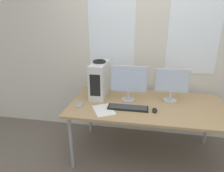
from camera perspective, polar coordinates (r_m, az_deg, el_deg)
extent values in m
cube|color=beige|center=(2.75, 11.58, 11.63)|extent=(8.00, 0.06, 2.70)
cube|color=white|center=(2.74, -0.16, 16.38)|extent=(0.66, 0.01, 1.12)
cube|color=white|center=(2.77, 23.74, 14.82)|extent=(0.66, 0.01, 1.12)
cube|color=tan|center=(2.34, 10.79, -5.76)|extent=(1.88, 0.95, 0.03)
cylinder|color=#99999E|center=(2.34, -12.35, -16.49)|extent=(0.04, 0.04, 0.71)
cylinder|color=#99999E|center=(2.97, -6.72, -7.77)|extent=(0.04, 0.04, 0.71)
cylinder|color=#99999E|center=(3.01, 27.12, -9.60)|extent=(0.04, 0.04, 0.71)
cube|color=silver|center=(2.49, -3.73, 2.04)|extent=(0.18, 0.49, 0.45)
cube|color=black|center=(2.26, -5.19, 0.14)|extent=(0.13, 0.00, 0.27)
torus|color=black|center=(2.43, -3.86, 7.50)|extent=(0.17, 0.17, 0.03)
cylinder|color=#B7B7BC|center=(2.41, 4.92, -4.18)|extent=(0.17, 0.17, 0.02)
cylinder|color=#B7B7BC|center=(2.38, 4.97, -2.71)|extent=(0.05, 0.05, 0.12)
cube|color=#B7B7BC|center=(2.31, 5.12, 2.15)|extent=(0.45, 0.03, 0.33)
cube|color=silver|center=(2.29, 5.08, 2.03)|extent=(0.43, 0.00, 0.31)
cylinder|color=#B7B7BC|center=(2.49, 17.17, -4.15)|extent=(0.17, 0.17, 0.02)
cylinder|color=#B7B7BC|center=(2.47, 17.32, -2.73)|extent=(0.05, 0.05, 0.12)
cube|color=#B7B7BC|center=(2.40, 17.79, 1.54)|extent=(0.41, 0.03, 0.29)
cube|color=silver|center=(2.39, 17.83, 1.42)|extent=(0.39, 0.00, 0.27)
cube|color=black|center=(2.19, 4.86, -6.63)|extent=(0.47, 0.14, 0.02)
cube|color=#383838|center=(2.19, 4.87, -6.36)|extent=(0.43, 0.12, 0.00)
ellipsoid|color=black|center=(2.17, 12.88, -7.18)|extent=(0.06, 0.10, 0.03)
cube|color=#99999E|center=(2.31, -9.91, -5.60)|extent=(0.08, 0.16, 0.01)
cube|color=white|center=(2.16, -2.56, -7.28)|extent=(0.33, 0.36, 0.00)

